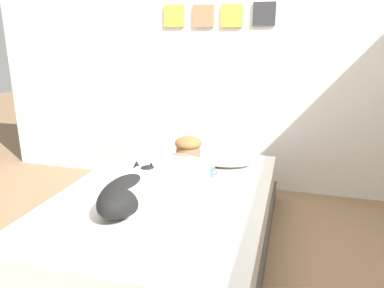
% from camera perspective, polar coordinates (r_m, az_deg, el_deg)
% --- Properties ---
extents(ground_plane, '(12.95, 12.95, 0.00)m').
position_cam_1_polar(ground_plane, '(2.37, -4.42, -19.00)').
color(ground_plane, '#8C6B4C').
extents(back_wall, '(4.48, 0.12, 2.50)m').
position_cam_1_polar(back_wall, '(3.37, 4.11, 14.32)').
color(back_wall, silver).
rests_on(back_wall, ground).
extents(bed, '(1.36, 1.92, 0.39)m').
position_cam_1_polar(bed, '(2.52, -4.06, -11.49)').
color(bed, '#4C4742').
rests_on(bed, ground).
extents(pillow, '(0.52, 0.32, 0.11)m').
position_cam_1_polar(pillow, '(2.91, 4.75, -2.14)').
color(pillow, white).
rests_on(pillow, bed).
extents(person_lying, '(0.43, 0.92, 0.27)m').
position_cam_1_polar(person_lying, '(2.42, -3.02, -4.80)').
color(person_lying, silver).
rests_on(person_lying, bed).
extents(dog, '(0.26, 0.57, 0.21)m').
position_cam_1_polar(dog, '(2.18, -9.93, -7.48)').
color(dog, black).
rests_on(dog, bed).
extents(coffee_cup, '(0.12, 0.09, 0.07)m').
position_cam_1_polar(coffee_cup, '(2.66, 2.36, -4.34)').
color(coffee_cup, teal).
rests_on(coffee_cup, bed).
extents(cell_phone, '(0.07, 0.14, 0.01)m').
position_cam_1_polar(cell_phone, '(2.45, -2.73, -7.08)').
color(cell_phone, black).
rests_on(cell_phone, bed).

